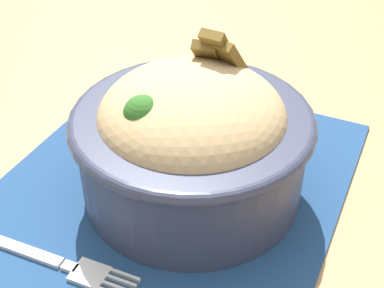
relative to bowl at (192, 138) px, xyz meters
The scene contains 4 objects.
table 0.14m from the bowl, 35.66° to the right, with size 1.27×0.99×0.72m.
placemat 0.07m from the bowl, 32.20° to the right, with size 0.38×0.29×0.00m, color navy.
bowl is the anchor object (origin of this frame).
fork 0.14m from the bowl, 20.68° to the right, with size 0.02×0.13×0.00m.
Camera 1 is at (0.26, 0.20, 1.04)m, focal length 50.49 mm.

